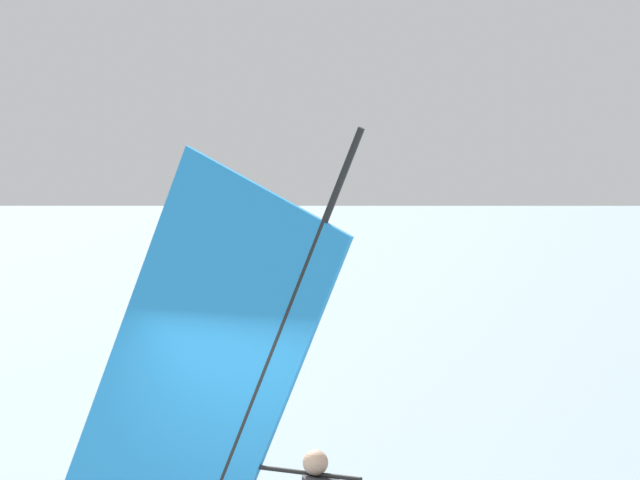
{
  "coord_description": "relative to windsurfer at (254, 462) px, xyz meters",
  "views": [
    {
      "loc": [
        7.63,
        -8.05,
        3.48
      ],
      "look_at": [
        -4.56,
        8.69,
        2.91
      ],
      "focal_mm": 79.43,
      "sensor_mm": 36.0,
      "label": 1
    }
  ],
  "objects": [
    {
      "name": "windsurfer",
      "position": [
        0.0,
        0.0,
        0.0
      ],
      "size": [
        4.41,
        0.77,
        4.37
      ],
      "rotation": [
        0.0,
        0.0,
        0.07
      ],
      "color": "red",
      "rests_on": "ground_plane"
    }
  ]
}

